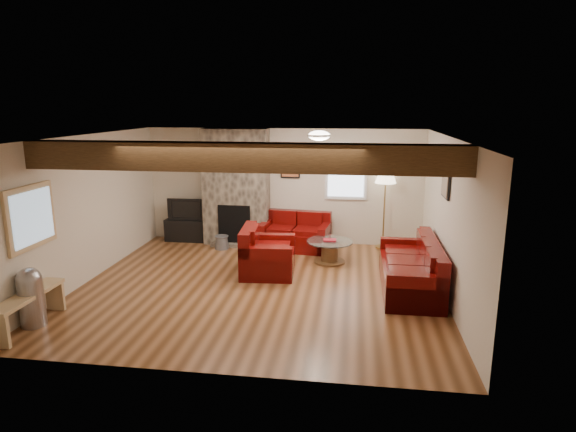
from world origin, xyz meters
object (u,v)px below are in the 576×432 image
loveseat (295,231)px  coffee_table (330,252)px  floor_lamp (386,180)px  armchair_red (268,251)px  tv_cabinet (188,230)px  television (187,209)px  sofa_three (410,265)px

loveseat → coffee_table: size_ratio=1.61×
loveseat → floor_lamp: size_ratio=0.84×
armchair_red → floor_lamp: size_ratio=0.61×
tv_cabinet → television: television is taller
sofa_three → loveseat: 2.96m
armchair_red → television: television is taller
sofa_three → coffee_table: (-1.38, 1.20, -0.19)m
loveseat → armchair_red: (-0.29, -1.59, 0.04)m
coffee_table → television: television is taller
sofa_three → coffee_table: bearing=-130.6°
loveseat → television: (-2.46, 0.30, 0.35)m
loveseat → television: size_ratio=1.72×
coffee_table → tv_cabinet: tv_cabinet is taller
sofa_three → armchair_red: size_ratio=2.02×
tv_cabinet → loveseat: bearing=-7.0°
loveseat → armchair_red: bearing=-94.0°
loveseat → floor_lamp: bearing=16.2°
loveseat → television: bearing=179.4°
sofa_three → tv_cabinet: size_ratio=2.16×
loveseat → tv_cabinet: (-2.46, 0.30, -0.14)m
tv_cabinet → floor_lamp: size_ratio=0.57×
sofa_three → television: bearing=-116.5°
coffee_table → tv_cabinet: (-3.24, 1.12, 0.03)m
sofa_three → floor_lamp: bearing=-172.3°
sofa_three → armchair_red: armchair_red is taller
floor_lamp → loveseat: bearing=-170.2°
loveseat → coffee_table: (0.78, -0.82, -0.16)m
television → floor_lamp: bearing=0.3°
armchair_red → coffee_table: 1.33m
sofa_three → floor_lamp: 2.58m
coffee_table → armchair_red: bearing=-144.5°
television → floor_lamp: floor_lamp is taller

